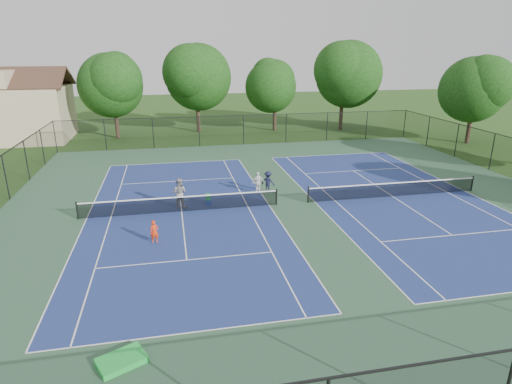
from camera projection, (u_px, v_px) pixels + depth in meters
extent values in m
plane|color=#234716|center=(292.00, 204.00, 27.36)|extent=(140.00, 140.00, 0.00)
cube|color=#294A33|center=(292.00, 204.00, 27.36)|extent=(36.00, 36.00, 0.01)
cube|color=navy|center=(182.00, 212.00, 26.03)|extent=(10.97, 23.77, 0.00)
cube|color=white|center=(176.00, 163.00, 37.06)|extent=(10.97, 0.06, 0.00)
cube|color=white|center=(194.00, 332.00, 15.00)|extent=(10.97, 0.06, 0.00)
cube|color=white|center=(87.00, 218.00, 24.99)|extent=(0.06, 23.77, 0.00)
cube|color=white|center=(269.00, 205.00, 27.07)|extent=(0.06, 23.77, 0.00)
cube|color=white|center=(111.00, 217.00, 25.25)|extent=(0.06, 23.77, 0.00)
cube|color=white|center=(248.00, 207.00, 26.81)|extent=(0.06, 23.77, 0.00)
cube|color=white|center=(178.00, 181.00, 31.97)|extent=(8.23, 0.06, 0.00)
cube|color=white|center=(187.00, 260.00, 20.09)|extent=(8.23, 0.06, 0.00)
cube|color=white|center=(182.00, 211.00, 26.03)|extent=(0.06, 12.80, 0.00)
cylinder|color=black|center=(77.00, 211.00, 24.73)|extent=(0.10, 0.10, 1.07)
cylinder|color=black|center=(276.00, 197.00, 26.99)|extent=(0.10, 0.10, 1.07)
cube|color=black|center=(181.00, 204.00, 25.88)|extent=(11.90, 0.01, 0.90)
cube|color=white|center=(181.00, 197.00, 25.73)|extent=(11.90, 0.04, 0.07)
cube|color=navy|center=(393.00, 196.00, 28.68)|extent=(10.97, 23.77, 0.00)
cube|color=white|center=(329.00, 155.00, 39.71)|extent=(10.97, 0.06, 0.00)
cube|color=white|center=(315.00, 202.00, 27.64)|extent=(0.06, 23.77, 0.00)
cube|color=white|center=(465.00, 191.00, 29.72)|extent=(0.06, 23.77, 0.00)
cube|color=white|center=(335.00, 200.00, 27.90)|extent=(0.06, 23.77, 0.00)
cube|color=white|center=(447.00, 192.00, 29.46)|extent=(0.06, 23.77, 0.00)
cube|color=white|center=(353.00, 171.00, 34.62)|extent=(8.23, 0.06, 0.00)
cube|color=white|center=(452.00, 235.00, 22.74)|extent=(8.23, 0.06, 0.00)
cube|color=white|center=(393.00, 196.00, 28.68)|extent=(0.06, 12.80, 0.00)
cylinder|color=black|center=(308.00, 195.00, 27.38)|extent=(0.10, 0.10, 1.07)
cylinder|color=black|center=(472.00, 184.00, 29.64)|extent=(0.10, 0.10, 1.07)
cube|color=black|center=(393.00, 190.00, 28.53)|extent=(11.90, 0.01, 0.90)
cube|color=white|center=(394.00, 183.00, 28.38)|extent=(11.90, 0.04, 0.07)
cylinder|color=black|center=(55.00, 137.00, 40.17)|extent=(0.08, 0.08, 3.00)
cylinder|color=black|center=(105.00, 135.00, 41.03)|extent=(0.08, 0.08, 3.00)
cylinder|color=black|center=(153.00, 133.00, 41.88)|extent=(0.08, 0.08, 3.00)
cylinder|color=black|center=(199.00, 132.00, 42.73)|extent=(0.08, 0.08, 3.00)
cylinder|color=black|center=(244.00, 130.00, 43.58)|extent=(0.08, 0.08, 3.00)
cylinder|color=black|center=(286.00, 128.00, 44.43)|extent=(0.08, 0.08, 3.00)
cylinder|color=black|center=(327.00, 127.00, 45.28)|extent=(0.08, 0.08, 3.00)
cylinder|color=black|center=(367.00, 125.00, 46.14)|extent=(0.08, 0.08, 3.00)
cylinder|color=black|center=(405.00, 124.00, 46.99)|extent=(0.08, 0.08, 3.00)
cylinder|color=black|center=(492.00, 152.00, 34.46)|extent=(0.08, 0.08, 3.00)
cylinder|color=black|center=(6.00, 178.00, 27.65)|extent=(0.08, 0.08, 3.00)
cylinder|color=black|center=(457.00, 141.00, 38.63)|extent=(0.08, 0.08, 3.00)
cylinder|color=black|center=(27.00, 161.00, 31.82)|extent=(0.08, 0.08, 3.00)
cylinder|color=black|center=(428.00, 132.00, 42.81)|extent=(0.08, 0.08, 3.00)
cylinder|color=black|center=(42.00, 147.00, 36.00)|extent=(0.08, 0.08, 3.00)
cube|color=black|center=(244.00, 130.00, 43.58)|extent=(36.00, 0.01, 3.00)
cube|color=black|center=(243.00, 115.00, 43.10)|extent=(36.00, 0.05, 0.05)
cylinder|color=#2D2116|center=(117.00, 121.00, 46.56)|extent=(0.44, 0.44, 3.78)
sphere|color=#0E340E|center=(113.00, 86.00, 45.36)|extent=(6.80, 6.80, 6.80)
sphere|color=#0E340E|center=(112.00, 79.00, 45.14)|extent=(5.58, 5.58, 5.58)
sphere|color=#0E340E|center=(112.00, 73.00, 44.93)|extent=(4.35, 4.35, 4.35)
cylinder|color=#2D2116|center=(198.00, 114.00, 50.06)|extent=(0.44, 0.44, 4.14)
sphere|color=#0E340E|center=(197.00, 78.00, 48.73)|extent=(7.60, 7.60, 7.60)
sphere|color=#0E340E|center=(196.00, 72.00, 48.53)|extent=(6.23, 6.23, 6.23)
sphere|color=#0E340E|center=(196.00, 66.00, 48.33)|extent=(4.86, 4.86, 4.86)
cylinder|color=#2D2116|center=(275.00, 116.00, 50.96)|extent=(0.44, 0.44, 3.42)
sphere|color=#0E340E|center=(275.00, 87.00, 49.88)|extent=(6.00, 6.00, 6.00)
sphere|color=#0E340E|center=(275.00, 81.00, 49.65)|extent=(4.92, 4.92, 4.92)
sphere|color=#0E340E|center=(275.00, 75.00, 49.43)|extent=(3.84, 3.84, 3.84)
cylinder|color=#2D2116|center=(341.00, 112.00, 51.40)|extent=(0.44, 0.44, 4.32)
sphere|color=#0E340E|center=(344.00, 75.00, 50.02)|extent=(7.80, 7.80, 7.80)
sphere|color=#0E340E|center=(344.00, 69.00, 49.82)|extent=(6.40, 6.40, 6.40)
sphere|color=#0E340E|center=(344.00, 64.00, 49.62)|extent=(4.99, 4.99, 4.99)
cylinder|color=#2D2116|center=(469.00, 126.00, 44.12)|extent=(0.44, 0.44, 3.60)
sphere|color=#0E340E|center=(475.00, 90.00, 42.96)|extent=(6.60, 6.60, 6.60)
sphere|color=#0E340E|center=(476.00, 83.00, 42.75)|extent=(5.41, 5.41, 5.41)
sphere|color=#0E340E|center=(477.00, 76.00, 42.53)|extent=(4.22, 4.22, 4.22)
cube|color=tan|center=(19.00, 114.00, 45.31)|extent=(10.00, 8.00, 5.60)
cube|color=tan|center=(12.00, 78.00, 44.13)|extent=(1.20, 8.00, 1.76)
cube|color=#422B1E|center=(5.00, 79.00, 42.24)|extent=(10.80, 4.10, 2.15)
cube|color=#422B1E|center=(18.00, 76.00, 45.95)|extent=(10.80, 4.10, 2.15)
imported|color=#F13810|center=(154.00, 232.00, 21.75)|extent=(0.49, 0.38, 1.19)
imported|color=gray|center=(179.00, 193.00, 26.46)|extent=(1.12, 1.01, 1.90)
imported|color=white|center=(258.00, 183.00, 29.09)|extent=(0.95, 0.52, 1.53)
imported|color=#181A35|center=(268.00, 182.00, 29.32)|extent=(1.11, 1.01, 1.50)
cube|color=navy|center=(208.00, 202.00, 27.19)|extent=(0.38, 0.36, 0.33)
cube|color=green|center=(208.00, 197.00, 27.08)|extent=(0.35, 0.31, 0.36)
cube|color=green|center=(122.00, 360.00, 13.50)|extent=(1.72, 1.49, 0.20)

